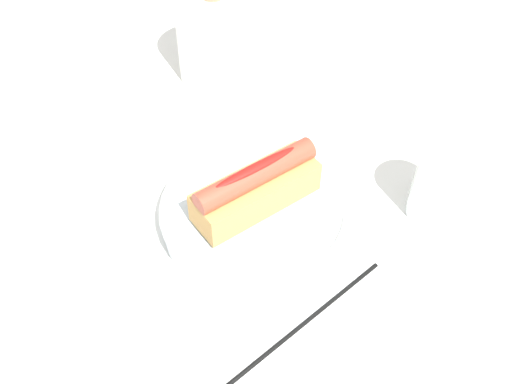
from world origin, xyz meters
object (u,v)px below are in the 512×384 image
(hotdog_front, at_px, (256,187))
(paper_towel_roll, at_px, (215,37))
(serving_bowl, at_px, (256,213))
(water_glass, at_px, (441,188))
(chopstick_near, at_px, (307,320))

(hotdog_front, bearing_deg, paper_towel_roll, 87.43)
(serving_bowl, relative_size, hotdog_front, 1.43)
(water_glass, height_order, paper_towel_roll, paper_towel_roll)
(water_glass, bearing_deg, serving_bowl, 170.98)
(chopstick_near, bearing_deg, serving_bowl, 70.70)
(serving_bowl, distance_m, hotdog_front, 0.04)
(serving_bowl, bearing_deg, hotdog_front, 63.43)
(hotdog_front, xyz_separation_m, water_glass, (0.21, -0.03, -0.02))
(hotdog_front, distance_m, chopstick_near, 0.16)
(hotdog_front, height_order, water_glass, hotdog_front)
(hotdog_front, xyz_separation_m, chopstick_near, (0.02, -0.14, -0.06))
(water_glass, bearing_deg, hotdog_front, 170.98)
(paper_towel_roll, distance_m, chopstick_near, 0.44)
(water_glass, height_order, chopstick_near, water_glass)
(hotdog_front, height_order, chopstick_near, hotdog_front)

